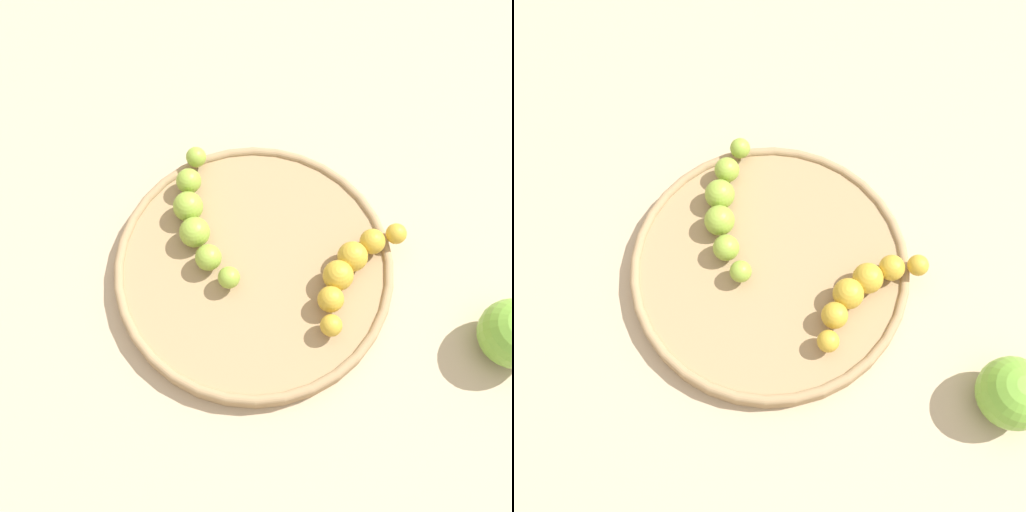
# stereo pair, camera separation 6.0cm
# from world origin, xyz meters

# --- Properties ---
(ground_plane) EXTENTS (2.40, 2.40, 0.00)m
(ground_plane) POSITION_xyz_m (0.00, 0.00, 0.00)
(ground_plane) COLOR tan
(fruit_bowl) EXTENTS (0.29, 0.29, 0.02)m
(fruit_bowl) POSITION_xyz_m (0.00, 0.00, 0.01)
(fruit_bowl) COLOR #A08259
(fruit_bowl) RESTS_ON ground_plane
(banana_green) EXTENTS (0.17, 0.07, 0.03)m
(banana_green) POSITION_xyz_m (-0.05, -0.06, 0.04)
(banana_green) COLOR #8CAD38
(banana_green) RESTS_ON fruit_bowl
(banana_spotted) EXTENTS (0.12, 0.10, 0.03)m
(banana_spotted) POSITION_xyz_m (0.01, 0.10, 0.03)
(banana_spotted) COLOR gold
(banana_spotted) RESTS_ON fruit_bowl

